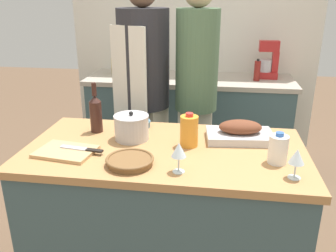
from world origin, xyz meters
The scene contains 20 objects.
kitchen_island centered at (0.00, 0.00, 0.43)m, with size 1.48×0.77×0.87m.
back_counter centered at (0.00, 1.47, 0.46)m, with size 1.86×0.60×0.91m.
back_wall centered at (0.00, 1.82, 1.27)m, with size 2.36×0.10×2.55m.
roasting_pan centered at (0.40, 0.16, 0.91)m, with size 0.38×0.25×0.12m.
wicker_basket centered at (-0.13, -0.22, 0.89)m, with size 0.23×0.23×0.04m.
cutting_board centered at (-0.49, -0.14, 0.87)m, with size 0.31×0.25×0.02m.
stock_pot centered at (-0.20, 0.09, 0.94)m, with size 0.19×0.19×0.16m.
mixing_bowl centered at (-0.20, 0.29, 0.89)m, with size 0.13×0.13×0.04m.
juice_jug centered at (0.12, 0.05, 0.95)m, with size 0.10×0.10×0.18m.
milk_jug centered at (0.56, -0.10, 0.94)m, with size 0.09×0.09×0.16m.
wine_bottle_green centered at (-0.43, 0.18, 0.98)m, with size 0.07×0.07×0.30m.
wine_glass_left centered at (0.10, -0.26, 0.97)m, with size 0.07×0.07×0.15m.
wine_glass_right centered at (0.62, -0.24, 0.97)m, with size 0.07×0.07×0.14m.
knife_chef centered at (-0.41, -0.12, 0.89)m, with size 0.24×0.06×0.01m.
stand_mixer centered at (0.69, 1.56, 1.05)m, with size 0.18×0.14×0.33m.
condiment_bottle_tall centered at (0.59, 1.43, 1.00)m, with size 0.05×0.05×0.19m.
condiment_bottle_short centered at (-0.69, 1.58, 0.98)m, with size 0.07×0.07×0.15m.
condiment_bottle_extra centered at (-0.72, 1.51, 0.99)m, with size 0.06×0.06×0.17m.
person_cook_aproned centered at (-0.28, 0.80, 0.96)m, with size 0.39×0.41×1.75m.
person_cook_guest centered at (0.11, 0.78, 0.98)m, with size 0.30×0.30×1.75m.
Camera 1 is at (0.27, -1.71, 1.64)m, focal length 38.00 mm.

